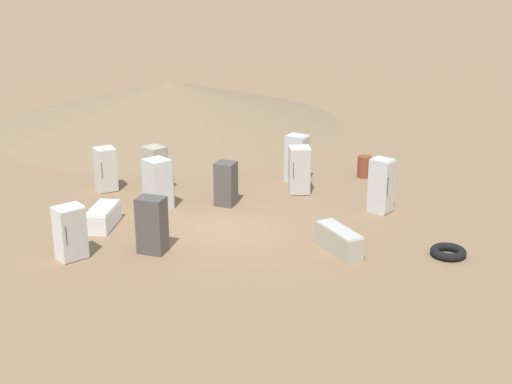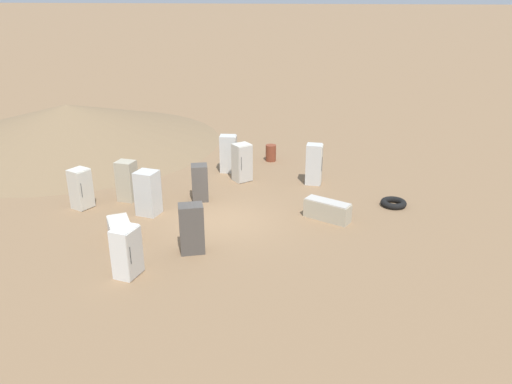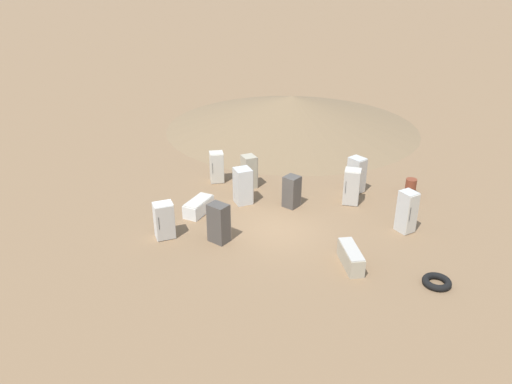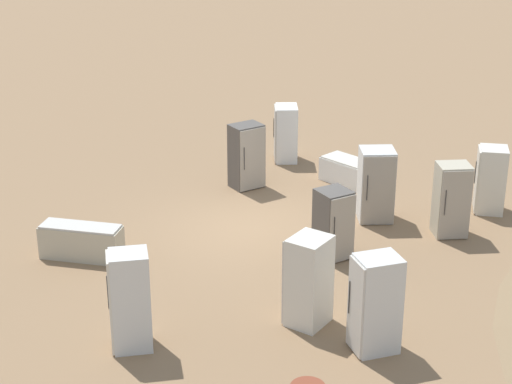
% 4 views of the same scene
% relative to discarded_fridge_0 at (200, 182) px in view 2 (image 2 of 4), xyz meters
% --- Properties ---
extents(ground_plane, '(1000.00, 1000.00, 0.00)m').
position_rel_discarded_fridge_0_xyz_m(ground_plane, '(1.59, -1.72, -0.76)').
color(ground_plane, '#846647').
extents(dirt_mound, '(17.28, 17.28, 2.20)m').
position_rel_discarded_fridge_0_xyz_m(dirt_mound, '(-10.18, 6.67, 0.34)').
color(dirt_mound, '#7F6647').
rests_on(dirt_mound, ground_plane).
extents(discarded_fridge_0, '(0.84, 0.88, 1.53)m').
position_rel_discarded_fridge_0_xyz_m(discarded_fridge_0, '(0.00, 0.00, 0.00)').
color(discarded_fridge_0, '#4C4742').
rests_on(discarded_fridge_0, ground_plane).
extents(discarded_fridge_1, '(0.76, 0.72, 1.69)m').
position_rel_discarded_fridge_0_xyz_m(discarded_fridge_1, '(-2.91, -0.68, 0.08)').
color(discarded_fridge_1, '#B2A88E').
rests_on(discarded_fridge_1, ground_plane).
extents(discarded_fridge_2, '(0.87, 0.72, 1.79)m').
position_rel_discarded_fridge_0_xyz_m(discarded_fridge_2, '(0.19, 3.70, 0.13)').
color(discarded_fridge_2, silver).
rests_on(discarded_fridge_2, ground_plane).
extents(discarded_fridge_3, '(0.99, 1.00, 1.73)m').
position_rel_discarded_fridge_0_xyz_m(discarded_fridge_3, '(1.14, 2.63, 0.10)').
color(discarded_fridge_3, beige).
rests_on(discarded_fridge_3, ground_plane).
extents(discarded_fridge_4, '(0.73, 0.87, 1.58)m').
position_rel_discarded_fridge_0_xyz_m(discarded_fridge_4, '(-0.18, -6.21, 0.03)').
color(discarded_fridge_4, white).
rests_on(discarded_fridge_4, ground_plane).
extents(discarded_fridge_5, '(0.88, 0.87, 1.74)m').
position_rel_discarded_fridge_0_xyz_m(discarded_fridge_5, '(-1.48, -1.79, 0.11)').
color(discarded_fridge_5, silver).
rests_on(discarded_fridge_5, ground_plane).
extents(discarded_fridge_6, '(1.52, 1.75, 0.66)m').
position_rel_discarded_fridge_0_xyz_m(discarded_fridge_6, '(-1.52, -4.10, -0.43)').
color(discarded_fridge_6, white).
rests_on(discarded_fridge_6, ground_plane).
extents(discarded_fridge_7, '(0.87, 0.87, 1.62)m').
position_rel_discarded_fridge_0_xyz_m(discarded_fridge_7, '(-4.33, -1.82, 0.05)').
color(discarded_fridge_7, beige).
rests_on(discarded_fridge_7, ground_plane).
extents(discarded_fridge_8, '(0.74, 0.61, 1.84)m').
position_rel_discarded_fridge_0_xyz_m(discarded_fridge_8, '(4.37, 2.95, 0.16)').
color(discarded_fridge_8, silver).
rests_on(discarded_fridge_8, ground_plane).
extents(discarded_fridge_9, '(1.85, 1.18, 0.76)m').
position_rel_discarded_fridge_0_xyz_m(discarded_fridge_9, '(5.33, -0.81, -0.39)').
color(discarded_fridge_9, '#B2A88E').
rests_on(discarded_fridge_9, ground_plane).
extents(discarded_fridge_10, '(0.96, 0.89, 1.69)m').
position_rel_discarded_fridge_0_xyz_m(discarded_fridge_10, '(1.21, -4.35, 0.08)').
color(discarded_fridge_10, '#4C4742').
rests_on(discarded_fridge_10, ground_plane).
extents(scrap_tire, '(1.04, 1.04, 0.25)m').
position_rel_discarded_fridge_0_xyz_m(scrap_tire, '(7.84, 1.11, -0.64)').
color(scrap_tire, black).
rests_on(scrap_tire, ground_plane).
extents(rusty_barrel, '(0.53, 0.53, 0.84)m').
position_rel_discarded_fridge_0_xyz_m(rusty_barrel, '(1.84, 5.80, -0.34)').
color(rusty_barrel, brown).
rests_on(rusty_barrel, ground_plane).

